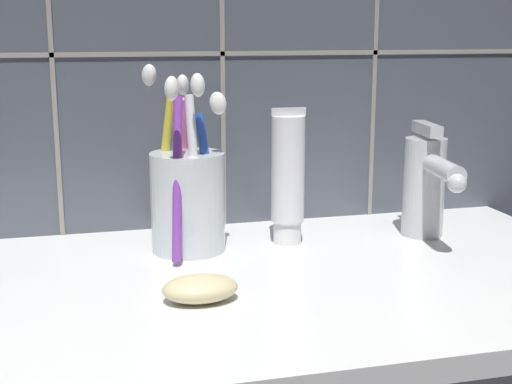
% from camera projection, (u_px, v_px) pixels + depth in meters
% --- Properties ---
extents(sink_counter, '(0.72, 0.38, 0.02)m').
position_uv_depth(sink_counter, '(247.00, 288.00, 0.65)').
color(sink_counter, white).
rests_on(sink_counter, ground).
extents(toothbrush_cup, '(0.08, 0.13, 0.19)m').
position_uv_depth(toothbrush_cup, '(187.00, 195.00, 0.71)').
color(toothbrush_cup, silver).
rests_on(toothbrush_cup, sink_counter).
extents(toothpaste_tube, '(0.04, 0.03, 0.14)m').
position_uv_depth(toothpaste_tube, '(288.00, 177.00, 0.74)').
color(toothpaste_tube, white).
rests_on(toothpaste_tube, sink_counter).
extents(sink_faucet, '(0.04, 0.13, 0.12)m').
position_uv_depth(sink_faucet, '(427.00, 182.00, 0.76)').
color(sink_faucet, silver).
rests_on(sink_faucet, sink_counter).
extents(soap_bar, '(0.06, 0.04, 0.02)m').
position_uv_depth(soap_bar, '(200.00, 288.00, 0.59)').
color(soap_bar, beige).
rests_on(soap_bar, sink_counter).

